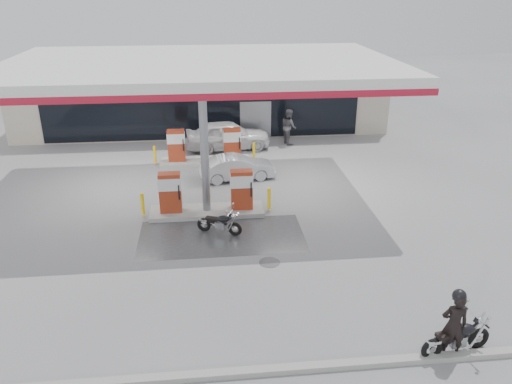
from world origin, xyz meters
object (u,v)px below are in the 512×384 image
at_px(pump_island_far, 205,150).
at_px(hatchback_silver, 237,168).
at_px(pump_island_near, 206,197).
at_px(main_motorcycle, 457,338).
at_px(parked_car_right, 305,118).
at_px(attendant, 289,127).
at_px(biker_main, 454,325).
at_px(parked_car_left, 125,122).
at_px(sedan_white, 228,135).
at_px(parked_motorcycle, 220,224).

height_order(pump_island_far, hatchback_silver, pump_island_far).
bearing_deg(pump_island_near, hatchback_silver, 67.76).
bearing_deg(main_motorcycle, hatchback_silver, 99.59).
bearing_deg(parked_car_right, attendant, 168.26).
distance_m(biker_main, parked_car_left, 23.39).
bearing_deg(parked_car_left, hatchback_silver, -141.49).
xyz_separation_m(pump_island_near, sedan_white, (1.29, 8.20, 0.07)).
height_order(pump_island_far, parked_car_left, pump_island_far).
distance_m(pump_island_near, parked_car_left, 12.91).
distance_m(sedan_white, hatchback_silver, 4.61).
bearing_deg(pump_island_near, parked_car_left, 111.64).
relative_size(parked_motorcycle, sedan_white, 0.36).
relative_size(parked_motorcycle, hatchback_silver, 0.48).
distance_m(pump_island_far, biker_main, 15.95).
relative_size(pump_island_far, hatchback_silver, 1.48).
distance_m(pump_island_near, pump_island_far, 6.00).
bearing_deg(attendant, parked_car_right, -40.39).
distance_m(attendant, parked_car_right, 3.60).
distance_m(pump_island_near, sedan_white, 8.30).
distance_m(main_motorcycle, hatchback_silver, 13.22).
height_order(sedan_white, attendant, attendant).
bearing_deg(attendant, pump_island_far, 106.47).
bearing_deg(parked_car_right, sedan_white, 141.55).
xyz_separation_m(biker_main, parked_motorcycle, (-5.43, 7.07, -0.50)).
relative_size(attendant, parked_car_left, 0.43).
bearing_deg(pump_island_near, pump_island_far, 90.00).
height_order(biker_main, parked_car_left, biker_main).
height_order(attendant, hatchback_silver, attendant).
xyz_separation_m(pump_island_far, biker_main, (5.88, -14.83, 0.19)).
xyz_separation_m(sedan_white, parked_car_right, (5.08, 3.80, -0.20)).
height_order(parked_motorcycle, parked_car_left, parked_car_left).
xyz_separation_m(main_motorcycle, attendant, (-1.30, 17.59, 0.55)).
bearing_deg(parked_motorcycle, sedan_white, 108.19).
height_order(biker_main, hatchback_silver, biker_main).
distance_m(biker_main, hatchback_silver, 13.19).
bearing_deg(parked_car_left, pump_island_near, -156.42).
bearing_deg(parked_motorcycle, hatchback_silver, 102.26).
distance_m(pump_island_far, attendant, 5.54).
relative_size(pump_island_far, parked_car_right, 1.22).
xyz_separation_m(pump_island_near, parked_motorcycle, (0.46, -1.76, -0.31)).
height_order(sedan_white, parked_car_left, sedan_white).
bearing_deg(sedan_white, parked_car_left, 52.39).
bearing_deg(pump_island_far, parked_car_left, 128.43).
bearing_deg(pump_island_near, parked_car_right, 62.03).
height_order(pump_island_far, parked_car_right, pump_island_far).
bearing_deg(parked_motorcycle, biker_main, -29.49).
xyz_separation_m(parked_motorcycle, parked_car_left, (-5.22, 13.76, 0.27)).
bearing_deg(parked_car_left, sedan_white, -120.19).
xyz_separation_m(pump_island_far, main_motorcycle, (6.07, -14.79, -0.26)).
bearing_deg(main_motorcycle, pump_island_near, 113.86).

